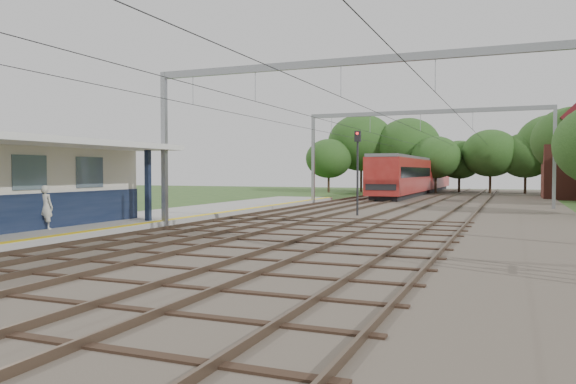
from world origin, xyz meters
The scene contains 9 objects.
ballast_bed centered at (4.00, 30.00, 0.05)m, with size 18.00×90.00×0.10m, color #473D33.
platform centered at (-7.50, 14.00, 0.17)m, with size 5.00×52.00×0.35m, color gray.
yellow_stripe centered at (-5.25, 14.00, 0.35)m, with size 0.45×52.00×0.01m, color yellow.
rail_tracks centered at (1.50, 30.00, 0.18)m, with size 11.80×88.00×0.15m.
catenary_system centered at (3.39, 25.28, 5.51)m, with size 17.22×88.00×7.00m.
tree_band centered at (3.84, 57.12, 4.92)m, with size 31.72×30.88×8.82m.
person centered at (-7.21, 10.29, 1.20)m, with size 0.62×0.41×1.71m, color beige.
train centered at (-0.50, 57.42, 2.19)m, with size 3.00×37.37×3.94m.
signal_post centered at (1.35, 24.51, 3.19)m, with size 0.34×0.29×4.86m.
Camera 1 is at (9.54, -6.22, 2.59)m, focal length 35.00 mm.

